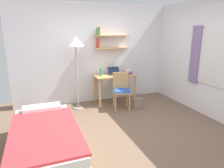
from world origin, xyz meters
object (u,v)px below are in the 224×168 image
desk (115,80)px  standing_lamp (76,45)px  desk_chair (121,89)px  handbag (138,103)px  laptop (114,72)px  book_stack (127,72)px  bed (46,140)px  water_bottle (101,72)px

desk → standing_lamp: 1.43m
desk_chair → handbag: desk_chair is taller
standing_lamp → laptop: bearing=12.0°
standing_lamp → book_stack: 1.62m
laptop → bed: bearing=-134.3°
water_bottle → handbag: 1.24m
desk → standing_lamp: standing_lamp is taller
desk_chair → laptop: bearing=87.5°
laptop → book_stack: size_ratio=1.34×
bed → desk: bearing=44.5°
desk_chair → laptop: (0.03, 0.57, 0.31)m
laptop → water_bottle: size_ratio=1.55×
desk → handbag: desk is taller
handbag → water_bottle: bearing=137.9°
bed → water_bottle: size_ratio=9.09×
desk → laptop: (0.01, 0.09, 0.20)m
book_stack → desk: bearing=-178.7°
book_stack → water_bottle: bearing=179.4°
handbag → bed: bearing=-151.8°
desk_chair → book_stack: bearing=51.3°
water_bottle → laptop: bearing=10.2°
bed → book_stack: bearing=39.6°
desk_chair → bed: bearing=-143.5°
desk → desk_chair: size_ratio=1.21×
handbag → book_stack: bearing=89.4°
handbag → laptop: bearing=115.7°
desk → water_bottle: 0.46m
water_bottle → desk_chair: bearing=-53.7°
desk_chair → handbag: (0.39, -0.18, -0.36)m
desk_chair → laptop: size_ratio=2.67×
bed → laptop: 2.82m
bed → standing_lamp: (0.88, 1.75, 1.33)m
desk_chair → standing_lamp: 1.53m
water_bottle → book_stack: water_bottle is taller
desk_chair → standing_lamp: standing_lamp is taller
desk → laptop: size_ratio=3.22×
desk_chair → handbag: 0.56m
desk → bed: bearing=-135.5°
bed → water_bottle: water_bottle is taller
bed → laptop: size_ratio=5.87×
standing_lamp → book_stack: (1.42, 0.15, -0.76)m
desk → desk_chair: desk_chair is taller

